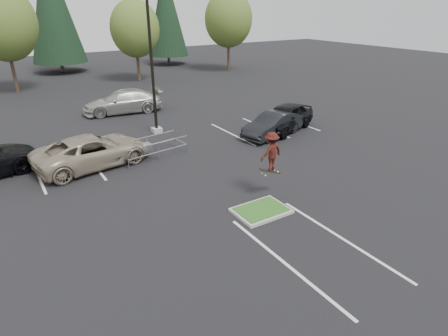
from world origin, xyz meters
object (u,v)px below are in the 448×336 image
decid_d (228,21)px  decid_c (135,30)px  cart_corral (146,148)px  car_far_silver (123,101)px  decid_b (3,25)px  skateboarder (271,152)px  car_l_tan (93,151)px  car_r_charc (273,125)px  conif_b (51,3)px  light_pole (152,62)px  conif_c (166,12)px  car_r_black (285,117)px

decid_d → decid_c: bearing=-177.6°
cart_corral → car_far_silver: (2.11, 10.06, 0.21)m
decid_b → car_far_silver: bearing=-63.3°
decid_c → cart_corral: size_ratio=2.18×
decid_b → skateboarder: decid_b is taller
car_l_tan → car_far_silver: (4.80, 9.50, 0.05)m
car_far_silver → car_r_charc: bearing=38.8°
conif_b → cart_corral: (-1.81, -32.56, -7.19)m
light_pole → car_far_silver: light_pole is taller
skateboarder → car_r_charc: size_ratio=0.44×
decid_d → skateboarder: decid_d is taller
decid_c → conif_b: (-5.99, 10.67, 2.59)m
decid_b → cart_corral: bearing=-79.5°
skateboarder → car_far_silver: skateboarder is taller
light_pole → skateboarder: size_ratio=5.05×
conif_c → car_r_black: 32.77m
car_r_black → car_r_charc: bearing=-90.6°
light_pole → decid_c: (5.49, 17.83, 0.69)m
decid_d → car_far_silver: decid_d is taller
cart_corral → car_l_tan: (-2.69, 0.56, 0.16)m
car_r_black → car_l_tan: bearing=-113.2°
light_pole → cart_corral: (-2.31, -4.06, -3.90)m
decid_d → car_far_silver: bearing=-145.1°
decid_d → conif_b: bearing=150.5°
decid_c → car_r_black: 22.51m
decid_d → cart_corral: 30.35m
conif_b → car_r_black: 34.34m
conif_b → conif_c: size_ratio=1.16×
cart_corral → car_far_silver: car_far_silver is taller
car_r_charc → decid_d: bearing=139.4°
decid_b → conif_c: conif_c is taller
conif_c → car_r_charc: (-7.50, -32.19, -6.09)m
car_far_silver → car_r_black: bearing=45.8°
decid_d → conif_b: 20.76m
light_pole → car_far_silver: (-0.20, 6.00, -3.69)m
cart_corral → skateboarder: size_ratio=1.92×
decid_b → conif_b: conif_b is taller
car_r_black → decid_b: bearing=-168.5°
decid_c → conif_b: bearing=119.3°
car_r_black → car_far_silver: car_r_black is taller
decid_b → car_l_tan: decid_b is taller
decid_b → car_l_tan: 22.70m
conif_b → skateboarder: bearing=-88.3°
decid_b → skateboarder: bearing=-76.3°
skateboarder → conif_c: bearing=-115.7°
decid_c → conif_c: 12.65m
decid_d → car_r_black: (-9.99, -22.49, -5.03)m
cart_corral → car_r_black: size_ratio=0.74×
decid_c → skateboarder: (-4.79, -28.83, -3.18)m
skateboarder → cart_corral: bearing=-73.9°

